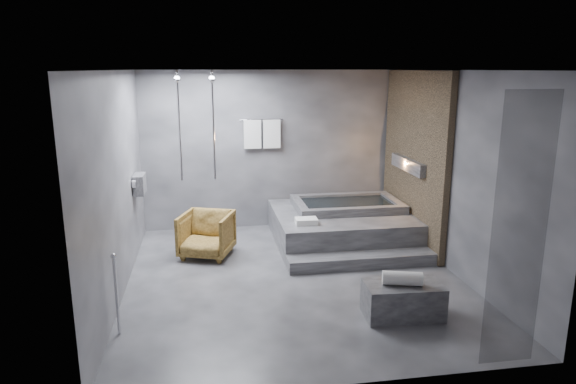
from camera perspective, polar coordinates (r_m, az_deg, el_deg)
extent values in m
plane|color=#313134|center=(7.19, 0.70, -9.53)|extent=(5.00, 5.00, 0.00)
cube|color=#525254|center=(6.61, 0.77, 13.39)|extent=(4.50, 5.00, 0.04)
cube|color=#3C3C41|center=(9.20, -2.00, 4.68)|extent=(4.50, 0.04, 2.80)
cube|color=#3C3C41|center=(4.41, 6.45, -5.31)|extent=(4.50, 0.04, 2.80)
cube|color=#3C3C41|center=(6.75, -18.42, 0.72)|extent=(0.04, 5.00, 2.80)
cube|color=#3C3C41|center=(7.49, 17.96, 1.96)|extent=(0.04, 5.00, 2.80)
cube|color=#8A7251|center=(8.57, 13.83, 3.64)|extent=(0.10, 2.40, 2.78)
cube|color=#FF9938|center=(8.56, 13.30, 2.97)|extent=(0.14, 1.20, 0.20)
cube|color=gray|center=(8.16, -16.17, 0.85)|extent=(0.16, 0.42, 0.30)
imported|color=beige|center=(8.07, -16.16, 0.39)|extent=(0.08, 0.08, 0.21)
imported|color=beige|center=(8.27, -16.00, 0.51)|extent=(0.07, 0.07, 0.15)
cylinder|color=silver|center=(8.61, -8.30, 7.29)|extent=(0.04, 0.04, 1.80)
cylinder|color=silver|center=(8.62, -11.98, 7.15)|extent=(0.04, 0.04, 1.80)
cylinder|color=silver|center=(9.05, -2.93, 8.03)|extent=(0.75, 0.02, 0.02)
cube|color=white|center=(9.04, -3.97, 6.42)|extent=(0.30, 0.06, 0.50)
cube|color=white|center=(9.08, -1.82, 6.47)|extent=(0.30, 0.06, 0.50)
cylinder|color=silver|center=(5.90, -18.51, -10.87)|extent=(0.04, 0.04, 0.90)
cube|color=black|center=(5.15, 24.28, -4.26)|extent=(0.55, 0.01, 2.60)
cube|color=#363639|center=(8.65, 5.90, -3.79)|extent=(2.20, 2.00, 0.50)
cube|color=#363639|center=(7.64, 8.19, -7.53)|extent=(2.20, 0.36, 0.18)
cube|color=#313134|center=(6.24, 12.64, -11.62)|extent=(0.92, 0.54, 0.40)
imported|color=#493312|center=(7.98, -9.04, -4.68)|extent=(0.95, 0.96, 0.69)
cylinder|color=white|center=(6.09, 12.59, -9.35)|extent=(0.48, 0.28, 0.16)
cube|color=white|center=(7.87, 2.05, -3.25)|extent=(0.34, 0.26, 0.09)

